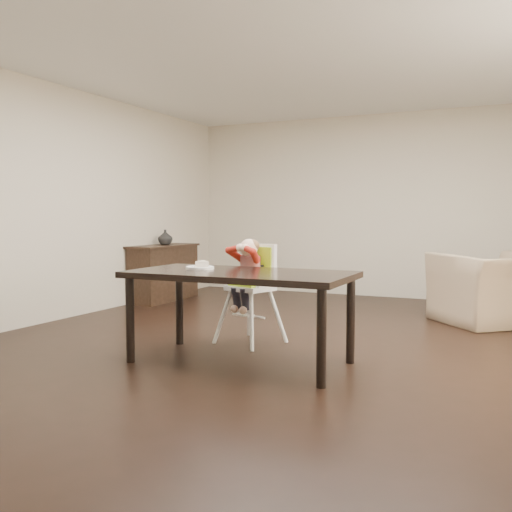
{
  "coord_description": "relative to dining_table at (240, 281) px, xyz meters",
  "views": [
    {
      "loc": [
        1.84,
        -4.94,
        1.2
      ],
      "look_at": [
        -0.37,
        -0.23,
        0.83
      ],
      "focal_mm": 40.0,
      "sensor_mm": 36.0,
      "label": 1
    }
  ],
  "objects": [
    {
      "name": "ground",
      "position": [
        0.23,
        0.83,
        -0.67
      ],
      "size": [
        7.0,
        7.0,
        0.0
      ],
      "primitive_type": "plane",
      "color": "black",
      "rests_on": "ground"
    },
    {
      "name": "room_walls",
      "position": [
        0.23,
        0.83,
        1.18
      ],
      "size": [
        6.02,
        7.02,
        2.71
      ],
      "color": "beige",
      "rests_on": "ground"
    },
    {
      "name": "dining_table",
      "position": [
        0.0,
        0.0,
        0.0
      ],
      "size": [
        1.8,
        0.9,
        0.75
      ],
      "color": "black",
      "rests_on": "ground"
    },
    {
      "name": "high_chair",
      "position": [
        -0.24,
        0.72,
        0.02
      ],
      "size": [
        0.51,
        0.51,
        0.99
      ],
      "rotation": [
        0.0,
        0.0,
        -0.29
      ],
      "color": "white",
      "rests_on": "ground"
    },
    {
      "name": "plate",
      "position": [
        -0.39,
        0.04,
        0.1
      ],
      "size": [
        0.25,
        0.25,
        0.07
      ],
      "rotation": [
        0.0,
        0.0,
        0.03
      ],
      "color": "white",
      "rests_on": "dining_table"
    },
    {
      "name": "armchair",
      "position": [
        1.83,
        2.72,
        -0.15
      ],
      "size": [
        1.42,
        1.38,
        1.05
      ],
      "primitive_type": "imported",
      "rotation": [
        0.0,
        0.0,
        3.86
      ],
      "color": "#9F8665",
      "rests_on": "ground"
    },
    {
      "name": "sideboard",
      "position": [
        -2.55,
        2.66,
        -0.27
      ],
      "size": [
        0.44,
        1.26,
        0.79
      ],
      "color": "black",
      "rests_on": "ground"
    },
    {
      "name": "vase",
      "position": [
        -2.55,
        2.7,
        0.22
      ],
      "size": [
        0.21,
        0.22,
        0.21
      ],
      "primitive_type": "imported",
      "rotation": [
        0.0,
        0.0,
        -0.03
      ],
      "color": "#99999E",
      "rests_on": "sideboard"
    }
  ]
}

